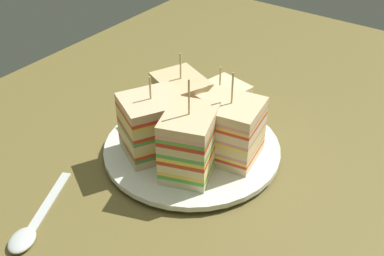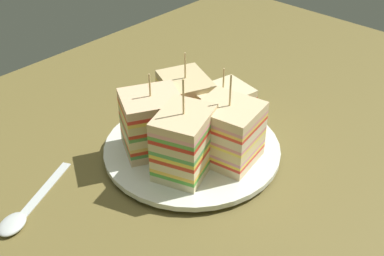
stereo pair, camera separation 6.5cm
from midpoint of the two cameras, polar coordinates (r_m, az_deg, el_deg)
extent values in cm
cube|color=brown|center=(68.41, 2.73, -3.75)|extent=(119.14, 82.05, 1.80)
cylinder|color=silver|center=(67.66, 2.76, -2.94)|extent=(15.34, 15.34, 0.63)
cylinder|color=silver|center=(67.24, 2.78, -2.47)|extent=(24.75, 24.75, 0.77)
cube|color=beige|center=(69.72, 6.22, -0.21)|extent=(8.72, 7.31, 1.02)
cube|color=#9E7242|center=(67.69, 3.79, -1.27)|extent=(1.48, 5.68, 1.02)
cube|color=#E6C062|center=(69.31, 6.26, 0.28)|extent=(8.72, 7.31, 0.43)
cube|color=#58A33D|center=(69.07, 6.28, 0.57)|extent=(8.72, 7.31, 0.43)
cube|color=#DE422A|center=(68.84, 6.30, 0.86)|extent=(8.72, 7.31, 0.43)
cube|color=beige|center=(68.44, 6.34, 1.36)|extent=(8.72, 7.31, 1.02)
cube|color=#B2844C|center=(66.36, 3.87, 0.34)|extent=(1.48, 5.68, 1.02)
cube|color=#5AA93F|center=(68.04, 6.38, 1.87)|extent=(8.72, 7.31, 0.43)
cube|color=red|center=(67.81, 6.40, 2.18)|extent=(8.72, 7.31, 0.43)
cube|color=beige|center=(67.43, 6.44, 2.70)|extent=(8.72, 7.31, 1.02)
cube|color=#B2844C|center=(65.32, 3.93, 1.69)|extent=(1.48, 5.68, 1.02)
cube|color=#61A04F|center=(67.05, 6.48, 3.22)|extent=(8.72, 7.31, 0.43)
cube|color=red|center=(66.83, 6.50, 3.53)|extent=(8.72, 7.31, 0.43)
cube|color=beige|center=(66.46, 6.54, 4.07)|extent=(8.72, 7.31, 1.02)
cylinder|color=tan|center=(65.38, 6.67, 5.71)|extent=(0.24, 0.24, 3.33)
cube|color=#D2BA84|center=(70.99, 1.86, 0.75)|extent=(8.80, 9.54, 1.11)
cube|color=#9E7242|center=(68.23, 3.20, -0.87)|extent=(5.72, 2.74, 1.11)
cube|color=red|center=(70.55, 1.88, 1.29)|extent=(8.80, 9.54, 0.49)
cube|color=#5BB03E|center=(70.28, 1.88, 1.62)|extent=(8.80, 9.54, 0.49)
cube|color=beige|center=(69.85, 1.90, 2.17)|extent=(8.80, 9.54, 1.11)
cube|color=#9E7242|center=(67.03, 3.26, 0.58)|extent=(5.72, 2.74, 1.11)
cube|color=red|center=(69.42, 1.91, 2.73)|extent=(8.80, 9.54, 0.49)
cube|color=#5BB04E|center=(69.16, 1.92, 3.07)|extent=(8.80, 9.54, 0.49)
cube|color=pink|center=(68.91, 1.92, 3.42)|extent=(8.80, 9.54, 0.49)
cube|color=beige|center=(68.49, 1.94, 3.99)|extent=(8.80, 9.54, 1.11)
cube|color=#B2844C|center=(65.62, 3.33, 2.44)|extent=(5.72, 2.74, 1.11)
cube|color=pink|center=(68.09, 1.95, 4.56)|extent=(8.80, 9.54, 0.49)
cube|color=#E8CF52|center=(67.84, 1.96, 4.92)|extent=(8.80, 9.54, 0.49)
cube|color=#D2B882|center=(67.45, 1.97, 5.51)|extent=(8.80, 9.54, 1.11)
cylinder|color=tan|center=(66.27, 2.01, 7.39)|extent=(0.24, 0.24, 3.87)
cube|color=#D5B68E|center=(66.24, -1.87, -2.04)|extent=(10.01, 9.65, 1.17)
cube|color=#B2844C|center=(67.17, 1.21, -1.44)|extent=(3.49, 5.96, 1.17)
cube|color=#498F45|center=(65.74, -1.88, -1.45)|extent=(10.01, 9.65, 0.53)
cube|color=red|center=(65.43, -1.89, -1.07)|extent=(10.01, 9.65, 0.53)
cube|color=#EABC5B|center=(65.12, -1.90, -0.70)|extent=(10.01, 9.65, 0.53)
cube|color=beige|center=(64.63, -1.91, -0.08)|extent=(10.01, 9.65, 1.17)
cube|color=#9E7242|center=(65.57, 1.24, 0.50)|extent=(3.49, 5.96, 1.17)
cube|color=#529446|center=(64.15, -1.93, 0.54)|extent=(10.01, 9.65, 0.53)
cube|color=red|center=(63.85, -1.93, 0.93)|extent=(10.01, 9.65, 0.53)
cube|color=beige|center=(63.38, -1.95, 1.57)|extent=(10.01, 9.65, 1.17)
cube|color=#B2844C|center=(64.34, 1.27, 2.14)|extent=(3.49, 5.96, 1.17)
cube|color=#F1D052|center=(62.92, -1.96, 2.22)|extent=(10.01, 9.65, 0.53)
cube|color=red|center=(62.64, -1.97, 2.62)|extent=(10.01, 9.65, 0.53)
cube|color=beige|center=(62.19, -1.99, 3.29)|extent=(10.01, 9.65, 1.17)
cylinder|color=tan|center=(61.07, -2.03, 5.04)|extent=(0.24, 0.24, 3.22)
cube|color=beige|center=(62.44, 2.06, -4.76)|extent=(9.26, 8.27, 1.08)
cube|color=#B2844C|center=(65.21, 3.29, -2.82)|extent=(2.26, 5.71, 1.08)
cube|color=#53AF3E|center=(61.93, 2.08, -4.17)|extent=(9.26, 8.27, 0.56)
cube|color=#F9CA49|center=(61.57, 2.09, -3.77)|extent=(9.26, 8.27, 0.56)
cube|color=beige|center=(61.07, 2.10, -3.17)|extent=(9.26, 8.27, 1.08)
cube|color=#9E7242|center=(63.89, 3.35, -1.26)|extent=(2.26, 5.71, 1.08)
cube|color=red|center=(60.57, 2.12, -2.56)|extent=(9.26, 8.27, 0.56)
cube|color=yellow|center=(60.23, 2.13, -2.13)|extent=(9.26, 8.27, 0.56)
cube|color=#54A250|center=(59.90, 2.14, -1.70)|extent=(9.26, 8.27, 0.56)
cube|color=beige|center=(59.41, 2.16, -1.07)|extent=(9.26, 8.27, 1.08)
cube|color=#B2844C|center=(62.31, 3.44, 0.79)|extent=(2.26, 5.71, 1.08)
cube|color=red|center=(58.94, 2.18, -0.42)|extent=(9.26, 8.27, 0.56)
cube|color=#5DA441|center=(58.62, 2.19, 0.02)|extent=(9.26, 8.27, 0.56)
cube|color=pink|center=(58.30, 2.20, 0.47)|extent=(9.26, 8.27, 0.56)
cube|color=beige|center=(57.84, 2.22, 1.14)|extent=(9.26, 8.27, 1.08)
cylinder|color=tan|center=(56.27, 2.28, 3.63)|extent=(0.24, 0.24, 4.79)
cube|color=beige|center=(64.97, 7.09, -3.17)|extent=(8.23, 8.76, 1.20)
cube|color=#9E7242|center=(66.28, 4.20, -2.09)|extent=(6.85, 1.46, 1.20)
cube|color=red|center=(64.47, 7.14, -2.59)|extent=(8.23, 8.76, 0.44)
cube|color=yellow|center=(64.21, 7.17, -2.28)|extent=(8.23, 8.76, 0.44)
cube|color=pink|center=(63.95, 7.20, -1.97)|extent=(8.23, 8.76, 0.44)
cube|color=beige|center=(63.46, 7.25, -1.38)|extent=(8.23, 8.76, 1.20)
cube|color=#B2844C|center=(64.81, 4.29, -0.31)|extent=(6.85, 1.46, 1.20)
cube|color=#F5D853|center=(62.99, 7.30, -0.78)|extent=(8.23, 8.76, 0.44)
cube|color=pink|center=(62.74, 7.33, -0.46)|extent=(8.23, 8.76, 0.44)
cube|color=beige|center=(62.27, 7.39, 0.16)|extent=(8.23, 8.76, 1.20)
cube|color=#B2844C|center=(63.65, 4.37, 1.21)|extent=(6.85, 1.46, 1.20)
cube|color=red|center=(61.82, 7.44, 0.78)|extent=(8.23, 8.76, 0.44)
cube|color=#F8CC53|center=(61.58, 7.47, 1.12)|extent=(8.23, 8.76, 0.44)
cube|color=pink|center=(61.34, 7.50, 1.46)|extent=(8.23, 8.76, 0.44)
cube|color=beige|center=(60.90, 7.56, 2.10)|extent=(8.23, 8.76, 1.20)
cylinder|color=tan|center=(59.45, 7.76, 4.37)|extent=(0.24, 0.24, 4.40)
cylinder|color=#DBBB5A|center=(64.52, 1.85, -3.51)|extent=(5.40, 5.40, 0.50)
cylinder|color=#E9CE68|center=(66.51, 2.80, -1.79)|extent=(5.22, 5.23, 0.59)
cylinder|color=#E5C778|center=(65.80, 2.54, -1.86)|extent=(5.97, 5.97, 0.50)
cylinder|color=#E2B369|center=(65.18, 2.35, -1.42)|extent=(5.70, 5.71, 0.90)
cylinder|color=#ECCA7D|center=(64.91, 1.35, -1.67)|extent=(5.89, 5.89, 0.54)
cube|color=silver|center=(63.91, -14.33, -7.11)|extent=(10.34, 5.67, 0.25)
ellipsoid|color=silver|center=(59.63, -17.76, -11.03)|extent=(4.83, 4.29, 1.00)
camera|label=1|loc=(0.03, -87.14, 1.99)|focal=44.64mm
camera|label=2|loc=(0.03, 92.86, -1.99)|focal=44.64mm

